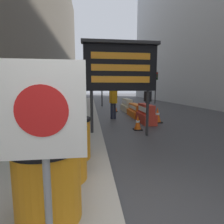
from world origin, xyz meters
TOP-DOWN VIEW (x-y plane):
  - barrel_drum_foreground at (-0.86, 0.32)m, footprint 0.77×0.77m
  - barrel_drum_middle at (-0.82, 1.21)m, footprint 0.77×0.77m
  - barrel_drum_back at (-0.76, 2.10)m, footprint 0.77×0.77m
  - warning_sign at (-0.73, -0.28)m, footprint 0.66×0.08m
  - message_board at (0.64, 4.29)m, footprint 2.57×0.36m
  - jersey_barrier_red_striped at (2.28, 6.52)m, footprint 0.58×1.62m
  - jersey_barrier_orange_near at (2.28, 8.54)m, footprint 0.64×2.04m
  - jersey_barrier_cream at (2.28, 11.09)m, footprint 0.62×2.03m
  - traffic_cone_near at (2.88, 6.54)m, footprint 0.42×0.42m
  - traffic_cone_mid at (1.50, 5.14)m, footprint 0.34×0.34m
  - traffic_cone_far at (1.37, 10.86)m, footprint 0.36×0.36m
  - traffic_light_near_curb at (0.68, 14.96)m, footprint 0.28×0.44m
  - traffic_light_far_side at (6.78, 17.13)m, footprint 0.28×0.45m
  - pedestrian_worker at (3.31, 9.39)m, footprint 0.42×0.52m
  - pedestrian_passerby at (0.85, 7.91)m, footprint 0.40×0.53m

SIDE VIEW (x-z plane):
  - traffic_cone_mid at x=1.50m, z-range -0.01..0.59m
  - traffic_cone_far at x=1.37m, z-range -0.01..0.64m
  - jersey_barrier_orange_near at x=2.28m, z-range -0.05..0.71m
  - traffic_cone_near at x=2.88m, z-range -0.01..0.75m
  - jersey_barrier_red_striped at x=2.28m, z-range -0.05..0.86m
  - jersey_barrier_cream at x=2.28m, z-range -0.06..0.86m
  - barrel_drum_foreground at x=-0.86m, z-range 0.16..1.05m
  - barrel_drum_middle at x=-0.82m, z-range 0.16..1.05m
  - barrel_drum_back at x=-0.76m, z-range 0.16..1.05m
  - pedestrian_worker at x=3.31m, z-range 0.16..1.89m
  - pedestrian_passerby at x=0.85m, z-range 0.16..1.98m
  - warning_sign at x=-0.73m, z-range 0.52..2.23m
  - message_board at x=0.64m, z-range 0.77..3.98m
  - traffic_light_far_side at x=6.78m, z-range 0.79..4.27m
  - traffic_light_near_curb at x=0.68m, z-range 0.94..5.19m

